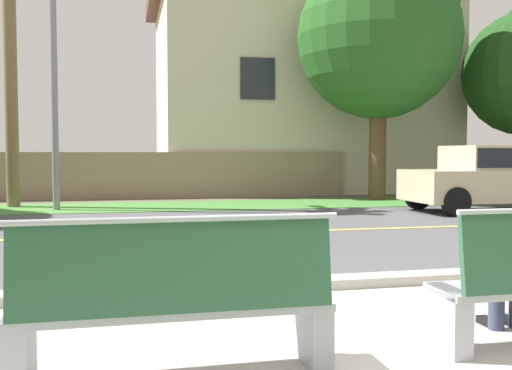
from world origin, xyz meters
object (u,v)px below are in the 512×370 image
object	(u,v)px
shade_tree_left	(385,25)
streetlamp	(54,23)
bench_left	(175,305)
car_beige_near	(498,175)

from	to	relation	value
shade_tree_left	streetlamp	bearing A→B (deg)	-173.67
bench_left	shade_tree_left	world-z (taller)	shade_tree_left
car_beige_near	streetlamp	world-z (taller)	streetlamp
bench_left	car_beige_near	size ratio (longest dim) A/B	0.45
car_beige_near	streetlamp	distance (m)	11.13
car_beige_near	streetlamp	xyz separation A→B (m)	(-10.17, 2.70, 3.62)
streetlamp	shade_tree_left	world-z (taller)	streetlamp
shade_tree_left	bench_left	bearing A→B (deg)	-119.85
car_beige_near	shade_tree_left	bearing A→B (deg)	107.78
car_beige_near	shade_tree_left	world-z (taller)	shade_tree_left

